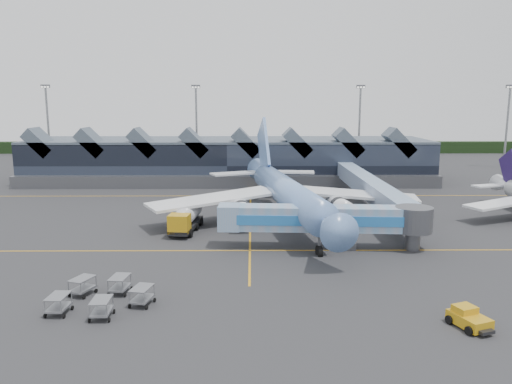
{
  "coord_description": "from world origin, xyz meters",
  "views": [
    {
      "loc": [
        0.26,
        -66.57,
        17.87
      ],
      "look_at": [
        0.85,
        4.53,
        5.0
      ],
      "focal_mm": 35.0,
      "sensor_mm": 36.0,
      "label": 1
    }
  ],
  "objects_px": {
    "fuel_truck": "(187,216)",
    "pushback_tug": "(469,319)",
    "main_airliner": "(285,191)",
    "jet_bridge": "(336,220)"
  },
  "relations": [
    {
      "from": "fuel_truck",
      "to": "pushback_tug",
      "type": "bearing_deg",
      "value": -42.9
    },
    {
      "from": "main_airliner",
      "to": "jet_bridge",
      "type": "bearing_deg",
      "value": -79.37
    },
    {
      "from": "jet_bridge",
      "to": "fuel_truck",
      "type": "xyz_separation_m",
      "value": [
        -19.52,
        8.91,
        -1.63
      ]
    },
    {
      "from": "fuel_truck",
      "to": "jet_bridge",
      "type": "bearing_deg",
      "value": -18.14
    },
    {
      "from": "fuel_truck",
      "to": "pushback_tug",
      "type": "xyz_separation_m",
      "value": [
        26.61,
        -30.92,
        -1.3
      ]
    },
    {
      "from": "fuel_truck",
      "to": "pushback_tug",
      "type": "distance_m",
      "value": 40.81
    },
    {
      "from": "jet_bridge",
      "to": "pushback_tug",
      "type": "height_order",
      "value": "jet_bridge"
    },
    {
      "from": "fuel_truck",
      "to": "pushback_tug",
      "type": "relative_size",
      "value": 2.71
    },
    {
      "from": "main_airliner",
      "to": "jet_bridge",
      "type": "relative_size",
      "value": 1.84
    },
    {
      "from": "main_airliner",
      "to": "pushback_tug",
      "type": "xyz_separation_m",
      "value": [
        12.4,
        -36.63,
        -3.83
      ]
    }
  ]
}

